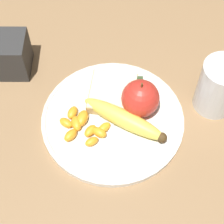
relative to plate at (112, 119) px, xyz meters
The scene contains 18 objects.
ground_plane 0.01m from the plate, ahead, with size 3.00×3.00×0.00m, color olive.
plate is the anchor object (origin of this frame).
juice_glass 0.21m from the plate, 102.29° to the left, with size 0.08×0.08×0.11m.
apple 0.07m from the plate, 111.51° to the left, with size 0.07×0.07×0.08m.
banana 0.03m from the plate, 58.41° to the left, with size 0.11×0.16×0.03m.
bread_slice 0.05m from the plate, behind, with size 0.10×0.10×0.02m.
fork 0.01m from the plate, 25.97° to the right, with size 0.17×0.04×0.00m.
jam_packet 0.08m from the plate, 145.95° to the left, with size 0.04×0.03×0.02m.
orange_segment_0 0.06m from the plate, 83.09° to the right, with size 0.04×0.03×0.02m.
orange_segment_1 0.05m from the plate, 50.85° to the right, with size 0.03×0.03×0.02m.
orange_segment_2 0.05m from the plate, 34.06° to the right, with size 0.03×0.03×0.02m.
orange_segment_3 0.08m from the plate, 94.82° to the right, with size 0.03×0.03×0.02m.
orange_segment_4 0.03m from the plate, 30.45° to the right, with size 0.03×0.03×0.01m.
orange_segment_5 0.09m from the plate, 60.82° to the right, with size 0.03×0.03×0.02m.
orange_segment_6 0.07m from the plate, 75.04° to the right, with size 0.03×0.03×0.02m.
orange_segment_7 0.09m from the plate, 79.50° to the right, with size 0.03×0.03×0.02m.
orange_segment_8 0.07m from the plate, 34.45° to the right, with size 0.03×0.03×0.01m.
condiment_caddy 0.25m from the plate, 122.16° to the right, with size 0.08×0.08×0.08m.
Camera 1 is at (0.37, 0.00, 0.61)m, focal length 60.00 mm.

